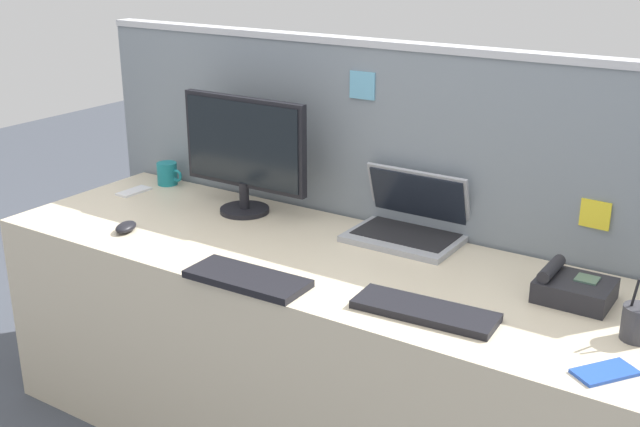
{
  "coord_description": "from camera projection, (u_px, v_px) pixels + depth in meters",
  "views": [
    {
      "loc": [
        1.3,
        -1.94,
        1.69
      ],
      "look_at": [
        0.0,
        0.05,
        0.84
      ],
      "focal_mm": 44.23,
      "sensor_mm": 36.0,
      "label": 1
    }
  ],
  "objects": [
    {
      "name": "desktop_monitor",
      "position": [
        244.0,
        149.0,
        2.82
      ],
      "size": [
        0.52,
        0.18,
        0.43
      ],
      "color": "black",
      "rests_on": "desk"
    },
    {
      "name": "laptop",
      "position": [
        410.0,
        222.0,
        2.64
      ],
      "size": [
        0.37,
        0.27,
        0.23
      ],
      "color": "#9EA0A8",
      "rests_on": "desk"
    },
    {
      "name": "cubicle_divider",
      "position": [
        373.0,
        228.0,
        2.85
      ],
      "size": [
        2.41,
        0.08,
        1.35
      ],
      "color": "gray",
      "rests_on": "ground_plane"
    },
    {
      "name": "computer_mouse_right_hand",
      "position": [
        126.0,
        227.0,
        2.7
      ],
      "size": [
        0.09,
        0.11,
        0.03
      ],
      "primitive_type": "ellipsoid",
      "rotation": [
        0.0,
        0.0,
        0.32
      ],
      "color": "black",
      "rests_on": "desk"
    },
    {
      "name": "cell_phone_blue_case",
      "position": [
        605.0,
        372.0,
        1.83
      ],
      "size": [
        0.15,
        0.17,
        0.01
      ],
      "primitive_type": "cube",
      "rotation": [
        0.0,
        0.0,
        -0.62
      ],
      "color": "blue",
      "rests_on": "desk"
    },
    {
      "name": "coffee_mug",
      "position": [
        168.0,
        174.0,
        3.2
      ],
      "size": [
        0.12,
        0.08,
        0.09
      ],
      "color": "#197A84",
      "rests_on": "desk"
    },
    {
      "name": "keyboard_main",
      "position": [
        247.0,
        279.0,
        2.31
      ],
      "size": [
        0.38,
        0.16,
        0.02
      ],
      "primitive_type": "cube",
      "rotation": [
        0.0,
        0.0,
        0.03
      ],
      "color": "black",
      "rests_on": "desk"
    },
    {
      "name": "desk_phone",
      "position": [
        573.0,
        288.0,
        2.19
      ],
      "size": [
        0.2,
        0.17,
        0.1
      ],
      "color": "#232328",
      "rests_on": "desk"
    },
    {
      "name": "desk",
      "position": [
        312.0,
        352.0,
        2.65
      ],
      "size": [
        2.21,
        0.71,
        0.72
      ],
      "primitive_type": "cube",
      "color": "beige",
      "rests_on": "ground_plane"
    },
    {
      "name": "pen_cup",
      "position": [
        638.0,
        323.0,
        1.98
      ],
      "size": [
        0.08,
        0.08,
        0.17
      ],
      "color": "#333338",
      "rests_on": "desk"
    },
    {
      "name": "keyboard_spare",
      "position": [
        425.0,
        311.0,
        2.12
      ],
      "size": [
        0.4,
        0.16,
        0.02
      ],
      "primitive_type": "cube",
      "rotation": [
        0.0,
        0.0,
        0.07
      ],
      "color": "black",
      "rests_on": "desk"
    },
    {
      "name": "cell_phone_white_slab",
      "position": [
        134.0,
        191.0,
        3.11
      ],
      "size": [
        0.07,
        0.14,
        0.01
      ],
      "primitive_type": "cube",
      "rotation": [
        0.0,
        0.0,
        -0.04
      ],
      "color": "silver",
      "rests_on": "desk"
    }
  ]
}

